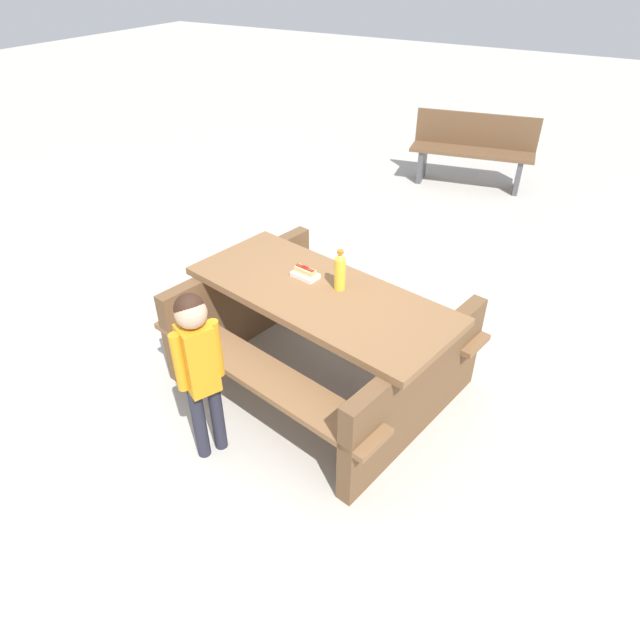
{
  "coord_description": "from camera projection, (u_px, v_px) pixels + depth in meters",
  "views": [
    {
      "loc": [
        -1.5,
        2.55,
        2.61
      ],
      "look_at": [
        0.0,
        0.0,
        0.52
      ],
      "focal_mm": 30.57,
      "sensor_mm": 36.0,
      "label": 1
    }
  ],
  "objects": [
    {
      "name": "picnic_table",
      "position": [
        320.0,
        330.0,
        3.67
      ],
      "size": [
        2.03,
        1.71,
        0.75
      ],
      "color": "brown",
      "rests_on": "ground"
    },
    {
      "name": "hotdog_tray",
      "position": [
        305.0,
        273.0,
        3.62
      ],
      "size": [
        0.19,
        0.14,
        0.08
      ],
      "color": "white",
      "rests_on": "picnic_table"
    },
    {
      "name": "ground_plane",
      "position": [
        320.0,
        379.0,
        3.93
      ],
      "size": [
        30.0,
        30.0,
        0.0
      ],
      "primitive_type": "plane",
      "color": "#B7B2A8",
      "rests_on": "ground"
    },
    {
      "name": "child_in_coat",
      "position": [
        198.0,
        359.0,
        2.98
      ],
      "size": [
        0.22,
        0.26,
        1.13
      ],
      "color": "#262633",
      "rests_on": "ground"
    },
    {
      "name": "park_bench_near",
      "position": [
        473.0,
        149.0,
        6.8
      ],
      "size": [
        1.55,
        0.68,
        0.85
      ],
      "color": "brown",
      "rests_on": "ground"
    },
    {
      "name": "soda_bottle",
      "position": [
        340.0,
        271.0,
        3.45
      ],
      "size": [
        0.07,
        0.07,
        0.28
      ],
      "color": "yellow",
      "rests_on": "picnic_table"
    }
  ]
}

